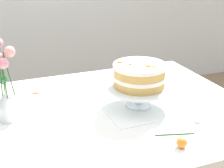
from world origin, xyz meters
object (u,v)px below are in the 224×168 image
layer_cake (139,75)px  fallen_rose (181,142)px  flower_vase (5,90)px  dining_table (96,131)px  cake_stand (139,90)px

layer_cake → fallen_rose: (-0.00, -0.35, -0.13)m
flower_vase → layer_cake: bearing=-8.6°
dining_table → layer_cake: size_ratio=6.05×
fallen_rose → layer_cake: bearing=89.9°
dining_table → flower_vase: flower_vase is taller
cake_stand → flower_vase: flower_vase is taller
flower_vase → fallen_rose: size_ratio=2.28×
cake_stand → layer_cake: size_ratio=1.25×
flower_vase → cake_stand: bearing=-8.6°
flower_vase → fallen_rose: 0.71m
dining_table → flower_vase: (-0.36, 0.07, 0.23)m
cake_stand → layer_cake: 0.07m
layer_cake → fallen_rose: bearing=-90.1°
dining_table → cake_stand: 0.26m
dining_table → flower_vase: 0.43m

